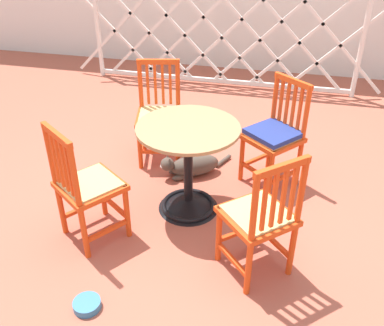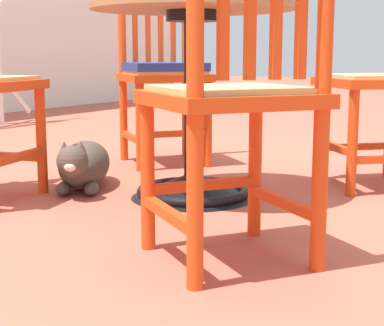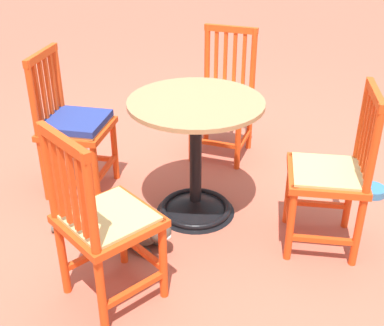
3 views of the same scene
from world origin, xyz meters
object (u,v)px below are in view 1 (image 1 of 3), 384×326
orange_chair_facing_out (260,218)px  tabby_cat (191,166)px  orange_chair_at_corner (86,187)px  orange_chair_by_planter (275,136)px  cafe_table (188,178)px  orange_chair_tucked_in (159,116)px  pet_water_bowl (87,305)px

orange_chair_facing_out → tabby_cat: bearing=123.9°
orange_chair_at_corner → tabby_cat: orange_chair_at_corner is taller
orange_chair_by_planter → orange_chair_at_corner: 1.58m
orange_chair_facing_out → tabby_cat: orange_chair_facing_out is taller
cafe_table → orange_chair_at_corner: orange_chair_at_corner is taller
orange_chair_by_planter → tabby_cat: 0.78m
orange_chair_facing_out → orange_chair_tucked_in: same height
orange_chair_facing_out → orange_chair_by_planter: same height
orange_chair_facing_out → tabby_cat: size_ratio=1.62×
orange_chair_at_corner → cafe_table: bearing=38.6°
orange_chair_at_corner → orange_chair_by_planter: bearing=40.1°
orange_chair_by_planter → tabby_cat: (-0.70, -0.06, -0.35)m
orange_chair_facing_out → orange_chair_by_planter: (0.01, 1.08, 0.01)m
orange_chair_tucked_in → tabby_cat: orange_chair_tucked_in is taller
cafe_table → orange_chair_by_planter: 0.82m
orange_chair_facing_out → orange_chair_at_corner: bearing=176.9°
orange_chair_tucked_in → pet_water_bowl: bearing=-87.7°
orange_chair_at_corner → pet_water_bowl: orange_chair_at_corner is taller
orange_chair_by_planter → orange_chair_at_corner: (-1.21, -1.02, -0.01)m
orange_chair_facing_out → pet_water_bowl: orange_chair_facing_out is taller
orange_chair_facing_out → orange_chair_tucked_in: bearing=129.4°
orange_chair_tucked_in → tabby_cat: (0.35, -0.24, -0.34)m
orange_chair_facing_out → orange_chair_at_corner: (-1.20, 0.07, 0.00)m
orange_chair_at_corner → pet_water_bowl: (0.23, -0.62, -0.41)m
orange_chair_facing_out → pet_water_bowl: size_ratio=5.36×
orange_chair_by_planter → pet_water_bowl: 1.95m
orange_chair_by_planter → orange_chair_tucked_in: (-1.05, 0.18, -0.01)m
cafe_table → orange_chair_tucked_in: bearing=121.9°
orange_chair_facing_out → orange_chair_tucked_in: (-1.04, 1.26, 0.00)m
orange_chair_by_planter → orange_chair_facing_out: bearing=-90.7°
orange_chair_at_corner → orange_chair_tucked_in: bearing=82.4°
orange_chair_facing_out → tabby_cat: (-0.69, 1.02, -0.34)m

